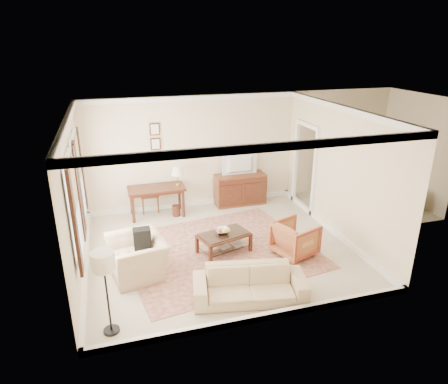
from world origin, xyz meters
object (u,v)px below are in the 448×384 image
tv (241,158)px  striped_armchair (295,237)px  coffee_table (224,238)px  sofa (250,280)px  sideboard (240,189)px  club_armchair (137,251)px  writing_desk (156,192)px

tv → striped_armchair: 3.03m
coffee_table → sofa: size_ratio=0.60×
sideboard → sofa: (-1.19, -4.08, -0.04)m
sideboard → striped_armchair: size_ratio=1.71×
coffee_table → striped_armchair: bearing=-19.4°
tv → sofa: 4.32m
club_armchair → sofa: club_armchair is taller
sideboard → coffee_table: sideboard is taller
sideboard → club_armchair: club_armchair is taller
striped_armchair → club_armchair: club_armchair is taller
coffee_table → writing_desk: bearing=115.5°
writing_desk → sofa: writing_desk is taller
coffee_table → striped_armchair: 1.47m
striped_armchair → writing_desk: bearing=21.9°
writing_desk → sideboard: 2.26m
striped_armchair → club_armchair: (-3.16, 0.17, 0.10)m
writing_desk → striped_armchair: 3.70m
writing_desk → club_armchair: bearing=-105.3°
writing_desk → club_armchair: club_armchair is taller
writing_desk → tv: 2.33m
coffee_table → club_armchair: size_ratio=1.04×
sideboard → club_armchair: size_ratio=1.20×
writing_desk → coffee_table: 2.53m
sofa → striped_armchair: bearing=50.8°
coffee_table → sofa: sofa is taller
writing_desk → striped_armchair: (2.46, -2.75, -0.26)m
writing_desk → striped_armchair: striped_armchair is taller
club_armchair → sofa: 2.21m
sideboard → striped_armchair: (0.22, -2.91, -0.02)m
tv → club_armchair: size_ratio=0.81×
tv → coffee_table: (-1.16, -2.40, -0.94)m
writing_desk → club_armchair: 2.67m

